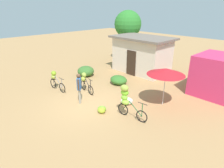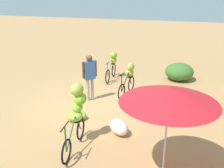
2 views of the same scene
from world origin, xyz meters
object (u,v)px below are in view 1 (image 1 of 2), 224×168
Objects in this scene: bicycle_leftmost at (55,79)px; produce_sack at (127,101)px; tree_behind_building at (128,25)px; bicycle_center_loaded at (126,98)px; person_vendor at (79,85)px; building_low at (142,54)px; banana_pile_on_ground at (102,109)px; bicycle_near_pile at (85,81)px; market_umbrella at (166,72)px; shop_pink at (224,77)px.

bicycle_leftmost is 2.47× the size of produce_sack.
bicycle_center_loaded is at bearing -48.23° from tree_behind_building.
person_vendor is at bearing -63.63° from tree_behind_building.
building_low reaches higher than bicycle_center_loaded.
tree_behind_building is 11.16m from banana_pile_on_ground.
bicycle_near_pile is at bearing 133.19° from person_vendor.
market_umbrella is 3.96m from banana_pile_on_ground.
shop_pink is 1.48× the size of market_umbrella.
building_low is at bearing 121.03° from produce_sack.
tree_behind_building is 11.16m from bicycle_center_loaded.
building_low reaches higher than bicycle_leftmost.
market_umbrella is at bearing 59.05° from banana_pile_on_ground.
tree_behind_building is at bearing 132.01° from produce_sack.
building_low is 2.86× the size of bicycle_center_loaded.
person_vendor is (-1.64, -0.23, 0.96)m from banana_pile_on_ground.
bicycle_center_loaded is at bearing -50.11° from produce_sack.
banana_pile_on_ground is (-1.17, -0.61, -0.87)m from bicycle_center_loaded.
person_vendor reaches higher than bicycle_near_pile.
produce_sack is at bearing 20.44° from bicycle_leftmost.
shop_pink is 4.17m from market_umbrella.
bicycle_near_pile is at bearing 36.98° from bicycle_leftmost.
building_low is 6.98× the size of produce_sack.
market_umbrella reaches higher than bicycle_center_loaded.
building_low reaches higher than person_vendor.
bicycle_near_pile is 2.29× the size of produce_sack.
bicycle_leftmost is (-6.20, -3.26, -1.24)m from market_umbrella.
bicycle_center_loaded is at bearing -57.54° from building_low.
market_umbrella is (7.87, -5.71, -1.58)m from tree_behind_building.
banana_pile_on_ground is (-3.61, -6.69, -1.11)m from shop_pink.
shop_pink is 10.61m from bicycle_leftmost.
bicycle_center_loaded is 2.44× the size of produce_sack.
tree_behind_building is at bearing 113.12° from bicycle_near_pile.
bicycle_leftmost is 2.58× the size of banana_pile_on_ground.
market_umbrella is (-1.81, -3.69, 0.74)m from shop_pink.
shop_pink is 4.57× the size of produce_sack.
tree_behind_building reaches higher than shop_pink.
tree_behind_building reaches higher than building_low.
market_umbrella is at bearing 23.95° from bicycle_near_pile.
banana_pile_on_ground is 1.58m from produce_sack.
market_umbrella is 1.25× the size of bicycle_leftmost.
person_vendor reaches higher than bicycle_leftmost.
bicycle_center_loaded reaches higher than produce_sack.
bicycle_near_pile is (0.05, -5.90, -0.77)m from building_low.
market_umbrella is 1.26× the size of bicycle_center_loaded.
market_umbrella is 1.22× the size of person_vendor.
building_low reaches higher than bicycle_near_pile.
shop_pink is at bearing 61.67° from banana_pile_on_ground.
bicycle_leftmost is (-1.58, -7.13, -0.76)m from building_low.
tree_behind_building reaches higher than banana_pile_on_ground.
shop_pink is 6.16m from produce_sack.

